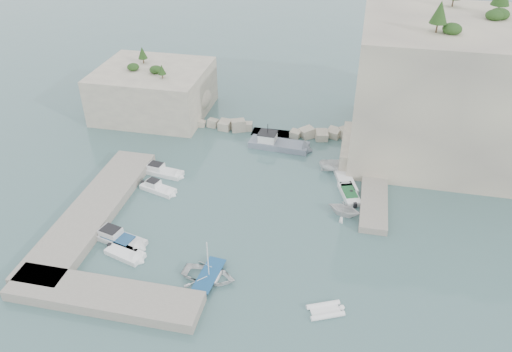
% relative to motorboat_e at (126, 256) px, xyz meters
% --- Properties ---
extents(ground, '(400.00, 400.00, 0.00)m').
position_rel_motorboat_e_xyz_m(ground, '(10.71, 6.55, 0.00)').
color(ground, '#476A6A').
rests_on(ground, ground).
extents(cliff_east, '(26.00, 22.00, 17.00)m').
position_rel_motorboat_e_xyz_m(cliff_east, '(33.71, 29.55, 8.50)').
color(cliff_east, beige).
rests_on(cliff_east, ground).
extents(cliff_terrace, '(8.00, 10.00, 2.50)m').
position_rel_motorboat_e_xyz_m(cliff_terrace, '(23.71, 24.55, 1.25)').
color(cliff_terrace, beige).
rests_on(cliff_terrace, ground).
extents(outcrop_west, '(16.00, 14.00, 7.00)m').
position_rel_motorboat_e_xyz_m(outcrop_west, '(-9.29, 31.55, 3.50)').
color(outcrop_west, beige).
rests_on(outcrop_west, ground).
extents(quay_west, '(5.00, 24.00, 1.10)m').
position_rel_motorboat_e_xyz_m(quay_west, '(-6.29, 5.55, 0.55)').
color(quay_west, '#9E9689').
rests_on(quay_west, ground).
extents(quay_south, '(18.00, 4.00, 1.10)m').
position_rel_motorboat_e_xyz_m(quay_south, '(0.71, -5.95, 0.55)').
color(quay_south, '#9E9689').
rests_on(quay_south, ground).
extents(ledge_east, '(3.00, 16.00, 0.80)m').
position_rel_motorboat_e_xyz_m(ledge_east, '(24.21, 16.55, 0.40)').
color(ledge_east, '#9E9689').
rests_on(ledge_east, ground).
extents(breakwater, '(28.00, 3.00, 1.40)m').
position_rel_motorboat_e_xyz_m(breakwater, '(9.71, 28.55, 0.70)').
color(breakwater, beige).
rests_on(breakwater, ground).
extents(motorboat_e, '(4.70, 2.99, 0.70)m').
position_rel_motorboat_e_xyz_m(motorboat_e, '(0.00, 0.00, 0.00)').
color(motorboat_e, white).
rests_on(motorboat_e, ground).
extents(motorboat_d, '(6.98, 3.57, 1.40)m').
position_rel_motorboat_e_xyz_m(motorboat_d, '(-1.62, 1.92, 0.00)').
color(motorboat_d, silver).
rests_on(motorboat_d, ground).
extents(motorboat_b, '(5.11, 2.94, 1.40)m').
position_rel_motorboat_e_xyz_m(motorboat_b, '(-0.99, 11.40, 0.00)').
color(motorboat_b, white).
rests_on(motorboat_b, ground).
extents(motorboat_a, '(6.11, 2.62, 1.40)m').
position_rel_motorboat_e_xyz_m(motorboat_a, '(-1.90, 15.03, 0.00)').
color(motorboat_a, white).
rests_on(motorboat_a, ground).
extents(rowboat, '(5.57, 4.23, 1.08)m').
position_rel_motorboat_e_xyz_m(rowboat, '(9.14, -1.29, 0.00)').
color(rowboat, white).
rests_on(rowboat, ground).
extents(inflatable_dinghy, '(3.74, 2.86, 0.44)m').
position_rel_motorboat_e_xyz_m(inflatable_dinghy, '(20.34, -3.06, 0.00)').
color(inflatable_dinghy, white).
rests_on(inflatable_dinghy, ground).
extents(tender_east_a, '(4.46, 4.12, 1.95)m').
position_rel_motorboat_e_xyz_m(tender_east_a, '(20.98, 11.36, 0.00)').
color(tender_east_a, silver).
rests_on(tender_east_a, ground).
extents(tender_east_b, '(3.23, 5.19, 0.70)m').
position_rel_motorboat_e_xyz_m(tender_east_b, '(21.36, 15.15, 0.00)').
color(tender_east_b, white).
rests_on(tender_east_b, ground).
extents(tender_east_c, '(3.45, 5.92, 0.70)m').
position_rel_motorboat_e_xyz_m(tender_east_c, '(20.76, 17.85, 0.00)').
color(tender_east_c, white).
rests_on(tender_east_c, ground).
extents(tender_east_d, '(4.77, 2.59, 1.75)m').
position_rel_motorboat_e_xyz_m(tender_east_d, '(19.47, 20.36, 0.00)').
color(tender_east_d, white).
rests_on(tender_east_d, ground).
extents(work_boat, '(9.05, 3.23, 2.20)m').
position_rel_motorboat_e_xyz_m(work_boat, '(11.30, 24.63, 0.00)').
color(work_boat, slate).
rests_on(work_boat, ground).
extents(rowboat_mast, '(0.10, 0.10, 4.20)m').
position_rel_motorboat_e_xyz_m(rowboat_mast, '(9.14, -1.29, 2.64)').
color(rowboat_mast, white).
rests_on(rowboat_mast, rowboat).
extents(vegetation, '(53.48, 13.88, 13.40)m').
position_rel_motorboat_e_xyz_m(vegetation, '(28.54, 30.95, 17.93)').
color(vegetation, '#1E4219').
rests_on(vegetation, ground).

